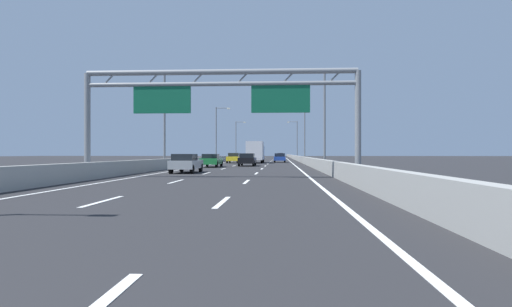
# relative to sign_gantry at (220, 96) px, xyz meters

# --- Properties ---
(ground_plane) EXTENTS (260.00, 260.00, 0.00)m
(ground_plane) POSITION_rel_sign_gantry_xyz_m (-0.01, 75.25, -4.81)
(ground_plane) COLOR #262628
(lane_dash_left_1) EXTENTS (0.16, 3.00, 0.01)m
(lane_dash_left_1) POSITION_rel_sign_gantry_xyz_m (-1.81, -12.25, -4.81)
(lane_dash_left_1) COLOR white
(lane_dash_left_1) RESTS_ON ground_plane
(lane_dash_left_2) EXTENTS (0.16, 3.00, 0.01)m
(lane_dash_left_2) POSITION_rel_sign_gantry_xyz_m (-1.81, -3.25, -4.81)
(lane_dash_left_2) COLOR white
(lane_dash_left_2) RESTS_ON ground_plane
(lane_dash_left_3) EXTENTS (0.16, 3.00, 0.01)m
(lane_dash_left_3) POSITION_rel_sign_gantry_xyz_m (-1.81, 5.75, -4.81)
(lane_dash_left_3) COLOR white
(lane_dash_left_3) RESTS_ON ground_plane
(lane_dash_left_4) EXTENTS (0.16, 3.00, 0.01)m
(lane_dash_left_4) POSITION_rel_sign_gantry_xyz_m (-1.81, 14.75, -4.81)
(lane_dash_left_4) COLOR white
(lane_dash_left_4) RESTS_ON ground_plane
(lane_dash_left_5) EXTENTS (0.16, 3.00, 0.01)m
(lane_dash_left_5) POSITION_rel_sign_gantry_xyz_m (-1.81, 23.75, -4.81)
(lane_dash_left_5) COLOR white
(lane_dash_left_5) RESTS_ON ground_plane
(lane_dash_left_6) EXTENTS (0.16, 3.00, 0.01)m
(lane_dash_left_6) POSITION_rel_sign_gantry_xyz_m (-1.81, 32.75, -4.81)
(lane_dash_left_6) COLOR white
(lane_dash_left_6) RESTS_ON ground_plane
(lane_dash_left_7) EXTENTS (0.16, 3.00, 0.01)m
(lane_dash_left_7) POSITION_rel_sign_gantry_xyz_m (-1.81, 41.75, -4.81)
(lane_dash_left_7) COLOR white
(lane_dash_left_7) RESTS_ON ground_plane
(lane_dash_left_8) EXTENTS (0.16, 3.00, 0.01)m
(lane_dash_left_8) POSITION_rel_sign_gantry_xyz_m (-1.81, 50.75, -4.81)
(lane_dash_left_8) COLOR white
(lane_dash_left_8) RESTS_ON ground_plane
(lane_dash_left_9) EXTENTS (0.16, 3.00, 0.01)m
(lane_dash_left_9) POSITION_rel_sign_gantry_xyz_m (-1.81, 59.75, -4.81)
(lane_dash_left_9) COLOR white
(lane_dash_left_9) RESTS_ON ground_plane
(lane_dash_left_10) EXTENTS (0.16, 3.00, 0.01)m
(lane_dash_left_10) POSITION_rel_sign_gantry_xyz_m (-1.81, 68.75, -4.81)
(lane_dash_left_10) COLOR white
(lane_dash_left_10) RESTS_ON ground_plane
(lane_dash_left_11) EXTENTS (0.16, 3.00, 0.01)m
(lane_dash_left_11) POSITION_rel_sign_gantry_xyz_m (-1.81, 77.75, -4.81)
(lane_dash_left_11) COLOR white
(lane_dash_left_11) RESTS_ON ground_plane
(lane_dash_left_12) EXTENTS (0.16, 3.00, 0.01)m
(lane_dash_left_12) POSITION_rel_sign_gantry_xyz_m (-1.81, 86.75, -4.81)
(lane_dash_left_12) COLOR white
(lane_dash_left_12) RESTS_ON ground_plane
(lane_dash_left_13) EXTENTS (0.16, 3.00, 0.01)m
(lane_dash_left_13) POSITION_rel_sign_gantry_xyz_m (-1.81, 95.75, -4.81)
(lane_dash_left_13) COLOR white
(lane_dash_left_13) RESTS_ON ground_plane
(lane_dash_left_14) EXTENTS (0.16, 3.00, 0.01)m
(lane_dash_left_14) POSITION_rel_sign_gantry_xyz_m (-1.81, 104.75, -4.81)
(lane_dash_left_14) COLOR white
(lane_dash_left_14) RESTS_ON ground_plane
(lane_dash_left_15) EXTENTS (0.16, 3.00, 0.01)m
(lane_dash_left_15) POSITION_rel_sign_gantry_xyz_m (-1.81, 113.75, -4.81)
(lane_dash_left_15) COLOR white
(lane_dash_left_15) RESTS_ON ground_plane
(lane_dash_left_16) EXTENTS (0.16, 3.00, 0.01)m
(lane_dash_left_16) POSITION_rel_sign_gantry_xyz_m (-1.81, 122.75, -4.81)
(lane_dash_left_16) COLOR white
(lane_dash_left_16) RESTS_ON ground_plane
(lane_dash_left_17) EXTENTS (0.16, 3.00, 0.01)m
(lane_dash_left_17) POSITION_rel_sign_gantry_xyz_m (-1.81, 131.75, -4.81)
(lane_dash_left_17) COLOR white
(lane_dash_left_17) RESTS_ON ground_plane
(lane_dash_right_1) EXTENTS (0.16, 3.00, 0.01)m
(lane_dash_right_1) POSITION_rel_sign_gantry_xyz_m (1.79, -12.25, -4.81)
(lane_dash_right_1) COLOR white
(lane_dash_right_1) RESTS_ON ground_plane
(lane_dash_right_2) EXTENTS (0.16, 3.00, 0.01)m
(lane_dash_right_2) POSITION_rel_sign_gantry_xyz_m (1.79, -3.25, -4.81)
(lane_dash_right_2) COLOR white
(lane_dash_right_2) RESTS_ON ground_plane
(lane_dash_right_3) EXTENTS (0.16, 3.00, 0.01)m
(lane_dash_right_3) POSITION_rel_sign_gantry_xyz_m (1.79, 5.75, -4.81)
(lane_dash_right_3) COLOR white
(lane_dash_right_3) RESTS_ON ground_plane
(lane_dash_right_4) EXTENTS (0.16, 3.00, 0.01)m
(lane_dash_right_4) POSITION_rel_sign_gantry_xyz_m (1.79, 14.75, -4.81)
(lane_dash_right_4) COLOR white
(lane_dash_right_4) RESTS_ON ground_plane
(lane_dash_right_5) EXTENTS (0.16, 3.00, 0.01)m
(lane_dash_right_5) POSITION_rel_sign_gantry_xyz_m (1.79, 23.75, -4.81)
(lane_dash_right_5) COLOR white
(lane_dash_right_5) RESTS_ON ground_plane
(lane_dash_right_6) EXTENTS (0.16, 3.00, 0.01)m
(lane_dash_right_6) POSITION_rel_sign_gantry_xyz_m (1.79, 32.75, -4.81)
(lane_dash_right_6) COLOR white
(lane_dash_right_6) RESTS_ON ground_plane
(lane_dash_right_7) EXTENTS (0.16, 3.00, 0.01)m
(lane_dash_right_7) POSITION_rel_sign_gantry_xyz_m (1.79, 41.75, -4.81)
(lane_dash_right_7) COLOR white
(lane_dash_right_7) RESTS_ON ground_plane
(lane_dash_right_8) EXTENTS (0.16, 3.00, 0.01)m
(lane_dash_right_8) POSITION_rel_sign_gantry_xyz_m (1.79, 50.75, -4.81)
(lane_dash_right_8) COLOR white
(lane_dash_right_8) RESTS_ON ground_plane
(lane_dash_right_9) EXTENTS (0.16, 3.00, 0.01)m
(lane_dash_right_9) POSITION_rel_sign_gantry_xyz_m (1.79, 59.75, -4.81)
(lane_dash_right_9) COLOR white
(lane_dash_right_9) RESTS_ON ground_plane
(lane_dash_right_10) EXTENTS (0.16, 3.00, 0.01)m
(lane_dash_right_10) POSITION_rel_sign_gantry_xyz_m (1.79, 68.75, -4.81)
(lane_dash_right_10) COLOR white
(lane_dash_right_10) RESTS_ON ground_plane
(lane_dash_right_11) EXTENTS (0.16, 3.00, 0.01)m
(lane_dash_right_11) POSITION_rel_sign_gantry_xyz_m (1.79, 77.75, -4.81)
(lane_dash_right_11) COLOR white
(lane_dash_right_11) RESTS_ON ground_plane
(lane_dash_right_12) EXTENTS (0.16, 3.00, 0.01)m
(lane_dash_right_12) POSITION_rel_sign_gantry_xyz_m (1.79, 86.75, -4.81)
(lane_dash_right_12) COLOR white
(lane_dash_right_12) RESTS_ON ground_plane
(lane_dash_right_13) EXTENTS (0.16, 3.00, 0.01)m
(lane_dash_right_13) POSITION_rel_sign_gantry_xyz_m (1.79, 95.75, -4.81)
(lane_dash_right_13) COLOR white
(lane_dash_right_13) RESTS_ON ground_plane
(lane_dash_right_14) EXTENTS (0.16, 3.00, 0.01)m
(lane_dash_right_14) POSITION_rel_sign_gantry_xyz_m (1.79, 104.75, -4.81)
(lane_dash_right_14) COLOR white
(lane_dash_right_14) RESTS_ON ground_plane
(lane_dash_right_15) EXTENTS (0.16, 3.00, 0.01)m
(lane_dash_right_15) POSITION_rel_sign_gantry_xyz_m (1.79, 113.75, -4.81)
(lane_dash_right_15) COLOR white
(lane_dash_right_15) RESTS_ON ground_plane
(lane_dash_right_16) EXTENTS (0.16, 3.00, 0.01)m
(lane_dash_right_16) POSITION_rel_sign_gantry_xyz_m (1.79, 122.75, -4.81)
(lane_dash_right_16) COLOR white
(lane_dash_right_16) RESTS_ON ground_plane
(lane_dash_right_17) EXTENTS (0.16, 3.00, 0.01)m
(lane_dash_right_17) POSITION_rel_sign_gantry_xyz_m (1.79, 131.75, -4.81)
(lane_dash_right_17) COLOR white
(lane_dash_right_17) RESTS_ON ground_plane
(edge_line_left) EXTENTS (0.16, 176.00, 0.01)m
(edge_line_left) POSITION_rel_sign_gantry_xyz_m (-5.26, 63.25, -4.81)
(edge_line_left) COLOR white
(edge_line_left) RESTS_ON ground_plane
(edge_line_right) EXTENTS (0.16, 176.00, 0.01)m
(edge_line_right) POSITION_rel_sign_gantry_xyz_m (5.24, 63.25, -4.81)
(edge_line_right) COLOR white
(edge_line_right) RESTS_ON ground_plane
(barrier_left) EXTENTS (0.45, 220.00, 0.95)m
(barrier_left) POSITION_rel_sign_gantry_xyz_m (-6.91, 85.25, -4.34)
(barrier_left) COLOR #9E9E99
(barrier_left) RESTS_ON ground_plane
(barrier_right) EXTENTS (0.45, 220.00, 0.95)m
(barrier_right) POSITION_rel_sign_gantry_xyz_m (6.89, 85.25, -4.34)
(barrier_right) COLOR #9E9E99
(barrier_right) RESTS_ON ground_plane
(sign_gantry) EXTENTS (16.28, 0.36, 6.36)m
(sign_gantry) POSITION_rel_sign_gantry_xyz_m (0.00, 0.00, 0.00)
(sign_gantry) COLOR gray
(sign_gantry) RESTS_ON ground_plane
(streetlamp_left_mid) EXTENTS (2.58, 0.28, 9.50)m
(streetlamp_left_mid) POSITION_rel_sign_gantry_xyz_m (-7.47, 15.98, 0.58)
(streetlamp_left_mid) COLOR slate
(streetlamp_left_mid) RESTS_ON ground_plane
(streetlamp_right_mid) EXTENTS (2.58, 0.28, 9.50)m
(streetlamp_right_mid) POSITION_rel_sign_gantry_xyz_m (7.46, 15.98, 0.58)
(streetlamp_right_mid) COLOR slate
(streetlamp_right_mid) RESTS_ON ground_plane
(streetlamp_left_far) EXTENTS (2.58, 0.28, 9.50)m
(streetlamp_left_far) POSITION_rel_sign_gantry_xyz_m (-7.47, 49.18, 0.58)
(streetlamp_left_far) COLOR slate
(streetlamp_left_far) RESTS_ON ground_plane
(streetlamp_right_far) EXTENTS (2.58, 0.28, 9.50)m
(streetlamp_right_far) POSITION_rel_sign_gantry_xyz_m (7.46, 49.18, 0.58)
(streetlamp_right_far) COLOR slate
(streetlamp_right_far) RESTS_ON ground_plane
(streetlamp_left_distant) EXTENTS (2.58, 0.28, 9.50)m
(streetlamp_left_distant) POSITION_rel_sign_gantry_xyz_m (-7.47, 82.37, 0.58)
(streetlamp_left_distant) COLOR slate
(streetlamp_left_distant) RESTS_ON ground_plane
(streetlamp_right_distant) EXTENTS (2.58, 0.28, 9.50)m
(streetlamp_right_distant) POSITION_rel_sign_gantry_xyz_m (7.46, 82.37, 0.58)
(streetlamp_right_distant) COLOR slate
(streetlamp_right_distant) RESTS_ON ground_plane
(white_car) EXTENTS (1.76, 4.62, 1.42)m
(white_car) POSITION_rel_sign_gantry_xyz_m (3.34, 100.16, -4.07)
(white_car) COLOR silver
(white_car) RESTS_ON ground_plane
(red_car) EXTENTS (1.87, 4.28, 1.53)m
(red_car) POSITION_rel_sign_gantry_xyz_m (3.56, 109.26, -4.04)
(red_car) COLOR red
(red_car) RESTS_ON ground_plane
(silver_car) EXTENTS (1.73, 4.34, 1.40)m
(silver_car) POSITION_rel_sign_gantry_xyz_m (-3.46, 6.40, -4.09)
(silver_car) COLOR #A8ADB2
(silver_car) RESTS_ON ground_plane
(yellow_car) EXTENTS (1.73, 4.30, 1.49)m
(yellow_car) POSITION_rel_sign_gantry_xyz_m (-3.48, 38.61, -4.06)
(yellow_car) COLOR yellow
(yellow_car) RESTS_ON ground_plane
(green_car) EXTENTS (1.77, 4.60, 1.38)m
(green_car) POSITION_rel_sign_gantry_xyz_m (-3.67, 19.40, -4.10)
(green_car) COLOR #1E7A38
(green_car) RESTS_ON ground_plane
(black_car) EXTENTS (1.80, 4.55, 1.44)m
(black_car) POSITION_rel_sign_gantry_xyz_m (-0.23, 23.39, -4.06)
(black_car) COLOR black
(black_car) RESTS_ON ground_plane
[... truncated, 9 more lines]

